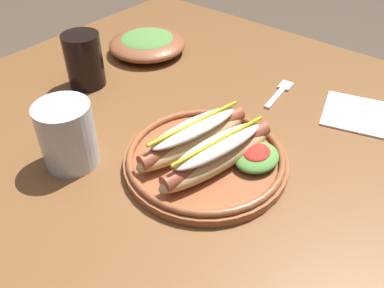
{
  "coord_description": "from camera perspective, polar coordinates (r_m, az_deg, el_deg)",
  "views": [
    {
      "loc": [
        -0.35,
        -0.45,
        1.2
      ],
      "look_at": [
        0.06,
        -0.12,
        0.77
      ],
      "focal_mm": 37.8,
      "sensor_mm": 36.0,
      "label": 1
    }
  ],
  "objects": [
    {
      "name": "fork",
      "position": [
        0.89,
        12.33,
        7.17
      ],
      "size": [
        0.12,
        0.03,
        0.0
      ],
      "rotation": [
        0.0,
        0.0,
        0.13
      ],
      "color": "silver",
      "rests_on": "dining_table"
    },
    {
      "name": "side_bowl",
      "position": [
        1.04,
        -6.33,
        13.96
      ],
      "size": [
        0.19,
        0.19,
        0.05
      ],
      "color": "brown",
      "rests_on": "dining_table"
    },
    {
      "name": "water_cup",
      "position": [
        0.69,
        -17.18,
        1.22
      ],
      "size": [
        0.09,
        0.09,
        0.11
      ],
      "primitive_type": "cylinder",
      "color": "silver",
      "rests_on": "dining_table"
    },
    {
      "name": "dining_table",
      "position": [
        0.8,
        -9.07,
        -5.63
      ],
      "size": [
        1.27,
        0.97,
        0.74
      ],
      "color": "brown",
      "rests_on": "ground_plane"
    },
    {
      "name": "hot_dog_plate",
      "position": [
        0.67,
        2.28,
        -1.33
      ],
      "size": [
        0.28,
        0.28,
        0.08
      ],
      "color": "#9E5633",
      "rests_on": "dining_table"
    },
    {
      "name": "soda_cup",
      "position": [
        0.91,
        -14.98,
        11.34
      ],
      "size": [
        0.08,
        0.08,
        0.12
      ],
      "primitive_type": "cylinder",
      "color": "black",
      "rests_on": "dining_table"
    },
    {
      "name": "napkin",
      "position": [
        0.87,
        22.0,
        4.01
      ],
      "size": [
        0.16,
        0.15,
        0.0
      ],
      "primitive_type": "cube",
      "rotation": [
        0.0,
        0.0,
        0.29
      ],
      "color": "white",
      "rests_on": "dining_table"
    }
  ]
}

